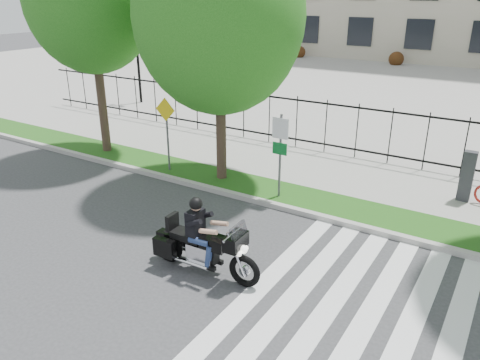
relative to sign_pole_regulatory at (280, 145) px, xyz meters
The scene contains 12 objects.
ground 4.92m from the sign_pole_regulatory, 95.81° to the right, with size 120.00×120.00×0.00m, color #343436.
curb 1.79m from the sign_pole_regulatory, 134.21° to the right, with size 60.00×0.20×0.15m, color #A19E97.
grass_verge 1.77m from the sign_pole_regulatory, 141.45° to the left, with size 60.00×1.50×0.15m, color #1A4E13.
sidewalk 3.35m from the sign_pole_regulatory, 99.22° to the left, with size 60.00×3.50×0.15m, color gray.
plaza 20.50m from the sign_pole_regulatory, 91.31° to the left, with size 80.00×34.00×0.10m, color gray.
crosswalk_stripes 6.56m from the sign_pole_regulatory, 46.41° to the right, with size 5.70×8.00×0.01m, color silver, non-canonical shape.
iron_fence 4.68m from the sign_pole_regulatory, 95.76° to the left, with size 30.00×0.06×2.00m, color black, non-canonical shape.
lamp_post_left 14.58m from the sign_pole_regulatory, 149.23° to the left, with size 1.06×0.70×4.25m.
street_tree_1 4.16m from the sign_pole_regulatory, behind, with size 5.03×5.03×7.94m.
sign_pole_regulatory is the anchor object (origin of this frame).
sign_pole_warning 4.22m from the sign_pole_regulatory, behind, with size 0.78×0.09×2.49m.
motorcycle_rider 4.41m from the sign_pole_regulatory, 85.08° to the right, with size 2.80×0.83×2.16m.
Camera 1 is at (6.26, -6.85, 5.86)m, focal length 35.00 mm.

